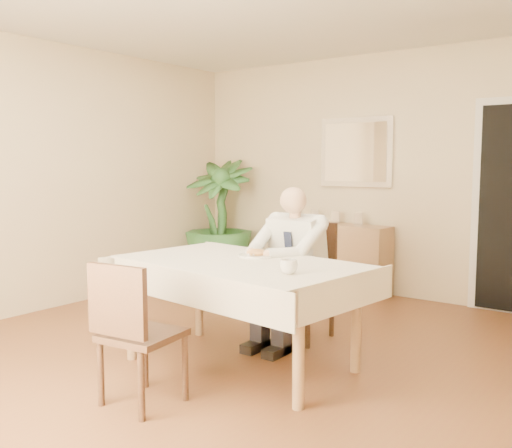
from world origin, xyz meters
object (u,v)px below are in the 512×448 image
Objects in this scene: seated_man at (286,258)px; coffee_mug at (289,267)px; chair_near at (132,327)px; chair_far at (306,272)px; potted_palm at (219,220)px; sideboard at (348,259)px; dining_table at (240,273)px.

coffee_mug is (0.53, -0.78, 0.11)m from seated_man.
coffee_mug is (0.60, 0.74, 0.31)m from chair_near.
potted_palm is at bearing 150.30° from chair_far.
coffee_mug reaches higher than sideboard.
potted_palm reaches higher than seated_man.
seated_man reaches higher than chair_near.
dining_table is at bearing -86.61° from chair_far.
chair_near is 1.53m from seated_man.
coffee_mug is at bearing -65.29° from sideboard.
coffee_mug is 2.89m from sideboard.
dining_table is 0.57m from coffee_mug.
potted_palm is (-1.62, -0.27, 0.36)m from sideboard.
sideboard is (-0.37, 3.43, -0.11)m from chair_near.
seated_man is 0.84× the size of potted_palm.
sideboard is (-0.44, 2.50, -0.29)m from dining_table.
dining_table is 1.47× the size of seated_man.
chair_near is 3.74m from potted_palm.
seated_man is at bearing -38.43° from potted_palm.
dining_table is at bearing 78.42° from chair_near.
seated_man is at bearing -72.08° from sideboard.
potted_palm reaches higher than coffee_mug.
coffee_mug is 0.12× the size of sideboard.
seated_man is (-0.00, 0.59, 0.02)m from dining_table.
dining_table is at bearing 160.64° from coffee_mug.
chair_near reaches higher than coffee_mug.
chair_far is 0.64× the size of potted_palm.
coffee_mug is (0.53, -0.19, 0.13)m from dining_table.
chair_far is at bearing 96.96° from dining_table.
coffee_mug is at bearing 43.86° from chair_near.
coffee_mug reaches higher than dining_table.
chair_near is 3.45m from sideboard.
dining_table is 0.59m from seated_man.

